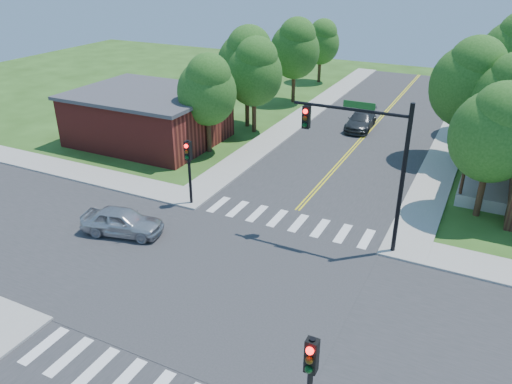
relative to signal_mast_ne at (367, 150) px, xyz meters
The scene contains 21 objects.
ground 8.37m from the signal_mast_ne, 125.00° to the right, with size 100.00×100.00×0.00m, color #2A4B17.
road_ns 8.36m from the signal_mast_ne, 125.00° to the right, with size 10.00×90.00×0.04m, color #2D2D30.
road_ew 8.36m from the signal_mast_ne, 125.00° to the right, with size 90.00×10.00×0.04m, color #2D2D30.
intersection_patch 8.37m from the signal_mast_ne, 125.00° to the right, with size 10.20×10.20×0.06m, color #2D2D30.
sidewalk_nw 22.73m from the signal_mast_ne, 152.60° to the left, with size 40.00×40.00×0.14m.
crosswalk_north 6.23m from the signal_mast_ne, behind, with size 8.85×2.00×0.01m.
centerline 8.34m from the signal_mast_ne, 125.00° to the right, with size 0.30×90.00×0.01m.
signal_mast_ne is the anchor object (origin of this frame).
signal_pole_se 11.55m from the signal_mast_ne, 81.44° to the right, with size 0.34×0.42×3.80m.
signal_pole_nw 9.76m from the signal_mast_ne, behind, with size 0.34×0.42×3.80m.
building_nw 19.87m from the signal_mast_ne, 157.21° to the left, with size 10.40×8.40×3.73m.
tree_e_a 7.57m from the signal_mast_ne, 48.82° to the left, with size 4.30×4.09×7.32m.
tree_e_b 13.51m from the signal_mast_ne, 66.91° to the left, with size 4.50×4.27×7.65m.
tree_w_a 14.92m from the signal_mast_ne, 149.54° to the left, with size 4.08×3.88×6.94m.
tree_w_b 19.10m from the signal_mast_ne, 133.27° to the left, with size 4.69×4.46×7.98m.
tree_w_c 25.59m from the signal_mast_ne, 119.36° to the left, with size 4.55×4.32×7.74m.
tree_w_d 33.75m from the signal_mast_ne, 112.90° to the left, with size 3.92×3.73×6.67m.
tree_house 13.98m from the signal_mast_ne, 77.65° to the left, with size 4.87×4.62×8.27m.
tree_bldg 17.57m from the signal_mast_ne, 132.87° to the left, with size 4.34×4.12×7.37m.
car_silver 12.31m from the signal_mast_ne, 158.49° to the right, with size 4.33×2.52×1.39m, color #B6B8BE.
car_dgrey 18.37m from the signal_mast_ne, 105.20° to the left, with size 2.15×4.74×1.35m, color #333639.
Camera 1 is at (8.68, -15.11, 12.73)m, focal length 35.00 mm.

